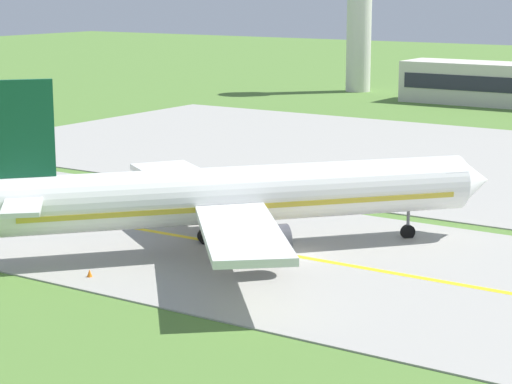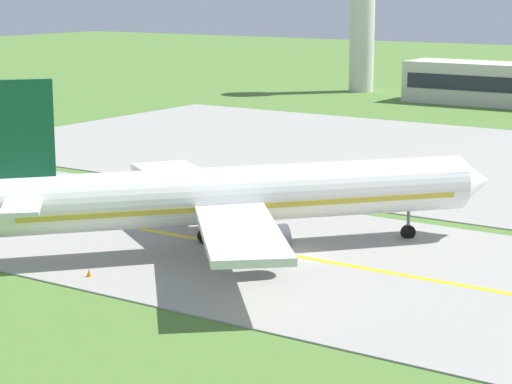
{
  "view_description": "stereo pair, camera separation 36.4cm",
  "coord_description": "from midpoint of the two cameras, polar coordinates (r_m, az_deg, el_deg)",
  "views": [
    {
      "loc": [
        35.03,
        -57.32,
        18.76
      ],
      "look_at": [
        -3.73,
        1.26,
        4.0
      ],
      "focal_mm": 69.33,
      "sensor_mm": 36.0,
      "label": 1
    },
    {
      "loc": [
        35.33,
        -57.12,
        18.76
      ],
      "look_at": [
        -3.73,
        1.26,
        4.0
      ],
      "focal_mm": 69.33,
      "sensor_mm": 36.0,
      "label": 2
    }
  ],
  "objects": [
    {
      "name": "ground_plane",
      "position": [
        69.74,
        1.84,
        -3.74
      ],
      "size": [
        500.0,
        500.0,
        0.0
      ],
      "primitive_type": "plane",
      "color": "#517A33"
    },
    {
      "name": "taxiway_strip",
      "position": [
        69.73,
        1.84,
        -3.71
      ],
      "size": [
        240.0,
        28.0,
        0.1
      ],
      "primitive_type": "cube",
      "color": "#9E9B93",
      "rests_on": "ground"
    },
    {
      "name": "taxiway_centreline",
      "position": [
        69.71,
        1.84,
        -3.66
      ],
      "size": [
        220.0,
        0.6,
        0.01
      ],
      "primitive_type": "cube",
      "color": "yellow",
      "rests_on": "taxiway_strip"
    },
    {
      "name": "airplane_lead",
      "position": [
        70.02,
        -1.44,
        -0.2
      ],
      "size": [
        29.79,
        32.53,
        12.7
      ],
      "color": "white",
      "rests_on": "ground"
    },
    {
      "name": "traffic_cone_near_edge",
      "position": [
        65.53,
        -9.74,
        -4.67
      ],
      "size": [
        0.44,
        0.44,
        0.6
      ],
      "primitive_type": "cone",
      "color": "orange",
      "rests_on": "ground"
    }
  ]
}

